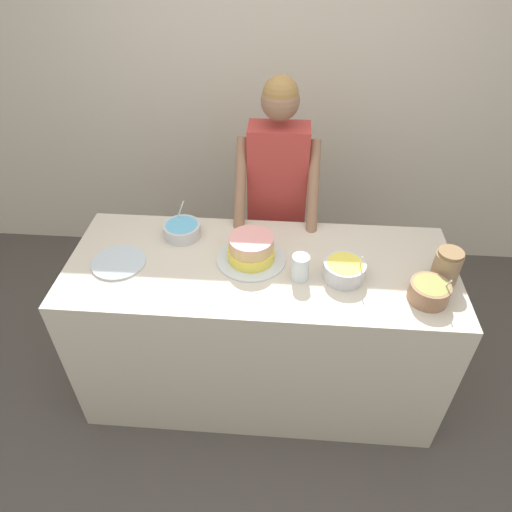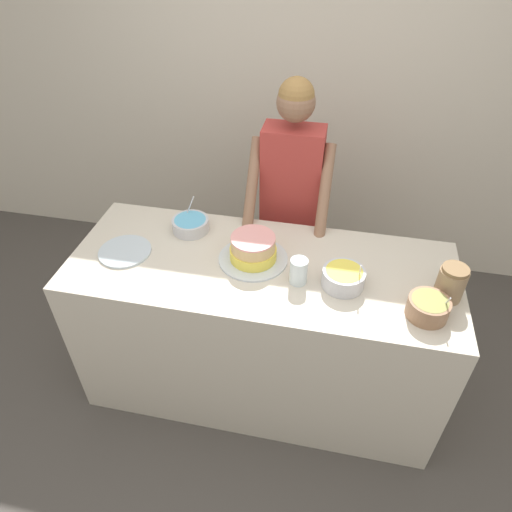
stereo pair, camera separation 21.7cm
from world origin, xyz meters
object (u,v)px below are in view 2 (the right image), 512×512
Objects in this scene: drinking_glass at (299,271)px; ceramic_plate at (125,251)px; frosting_bowl_olive at (428,307)px; cake at (253,250)px; stoneware_jar at (451,283)px; person_baker at (291,190)px; frosting_bowl_yellow at (343,277)px; frosting_bowl_blue at (191,224)px.

drinking_glass is 0.49× the size of ceramic_plate.
ceramic_plate is (-1.47, 0.14, -0.04)m from frosting_bowl_olive.
stoneware_jar is at bearing -5.03° from cake.
person_baker is 1.04m from frosting_bowl_olive.
person_baker is 0.73m from frosting_bowl_yellow.
person_baker is at bearing 37.35° from frosting_bowl_blue.
cake is 0.46m from frosting_bowl_yellow.
cake is 0.27m from drinking_glass.
frosting_bowl_olive is 1.39× the size of drinking_glass.
frosting_bowl_blue reaches higher than ceramic_plate.
cake is 0.92m from stoneware_jar.
ceramic_plate is (-1.10, 0.02, -0.04)m from frosting_bowl_yellow.
ceramic_plate is at bearing -136.87° from frosting_bowl_blue.
frosting_bowl_yellow reaches higher than ceramic_plate.
frosting_bowl_blue is at bearing 161.81° from frosting_bowl_olive.
cake reaches higher than drinking_glass.
frosting_bowl_yellow is at bearing 161.79° from frosting_bowl_olive.
frosting_bowl_blue reaches higher than drinking_glass.
frosting_bowl_blue is at bearing 155.43° from cake.
frosting_bowl_olive is 0.67× the size of ceramic_plate.
drinking_glass is at bearing 170.00° from frosting_bowl_olive.
cake is 0.66m from ceramic_plate.
frosting_bowl_yellow is at bearing -62.02° from person_baker.
stoneware_jar is at bearing -0.09° from ceramic_plate.
person_baker is at bearing 117.98° from frosting_bowl_yellow.
person_baker is 12.91× the size of drinking_glass.
cake is at bearing 174.97° from stoneware_jar.
frosting_bowl_blue is at bearing 154.88° from drinking_glass.
frosting_bowl_blue is (-0.83, 0.27, -0.01)m from frosting_bowl_yellow.
stoneware_jar is (1.57, -0.00, 0.08)m from ceramic_plate.
drinking_glass is at bearing -25.12° from frosting_bowl_blue.
frosting_bowl_blue is 1.52× the size of drinking_glass.
stoneware_jar reaches higher than frosting_bowl_olive.
ceramic_plate is 1.57m from stoneware_jar.
person_baker is 0.61m from frosting_bowl_blue.
ceramic_plate is at bearing 178.98° from frosting_bowl_yellow.
frosting_bowl_blue is at bearing 43.13° from ceramic_plate.
frosting_bowl_olive is 1.47m from ceramic_plate.
frosting_bowl_olive is 0.58m from drinking_glass.
frosting_bowl_yellow is 0.87m from frosting_bowl_blue.
frosting_bowl_blue reaches higher than frosting_bowl_olive.
drinking_glass is at bearing -25.99° from cake.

